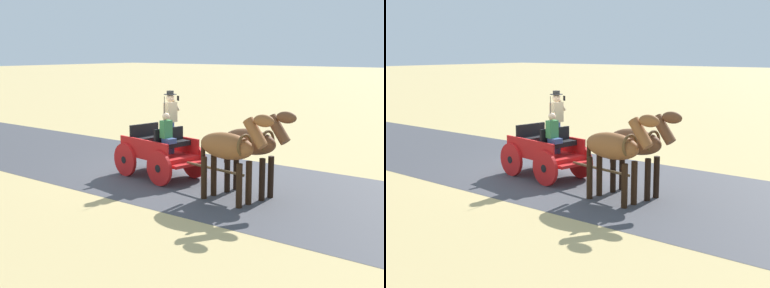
{
  "view_description": "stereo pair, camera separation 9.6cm",
  "coord_description": "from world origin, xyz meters",
  "views": [
    {
      "loc": [
        11.23,
        9.8,
        3.6
      ],
      "look_at": [
        0.52,
        1.43,
        1.1
      ],
      "focal_mm": 47.57,
      "sensor_mm": 36.0,
      "label": 1
    },
    {
      "loc": [
        11.17,
        9.88,
        3.6
      ],
      "look_at": [
        0.52,
        1.43,
        1.1
      ],
      "focal_mm": 47.57,
      "sensor_mm": 36.0,
      "label": 2
    }
  ],
  "objects": [
    {
      "name": "horse_drawn_carriage",
      "position": [
        0.53,
        0.32,
        0.82
      ],
      "size": [
        1.75,
        4.51,
        2.5
      ],
      "color": "red",
      "rests_on": "ground"
    },
    {
      "name": "ground_plane",
      "position": [
        0.0,
        0.0,
        0.0
      ],
      "size": [
        200.0,
        200.0,
        0.0
      ],
      "primitive_type": "plane",
      "color": "tan"
    },
    {
      "name": "traffic_cone",
      "position": [
        -2.52,
        -3.05,
        0.25
      ],
      "size": [
        0.32,
        0.32,
        0.5
      ],
      "primitive_type": "cone",
      "color": "orange",
      "rests_on": "ground"
    },
    {
      "name": "horse_near_side",
      "position": [
        0.55,
        3.38,
        1.32
      ],
      "size": [
        0.71,
        2.14,
        2.21
      ],
      "color": "brown",
      "rests_on": "ground"
    },
    {
      "name": "road_surface",
      "position": [
        0.0,
        0.0,
        0.0
      ],
      "size": [
        5.94,
        160.0,
        0.01
      ],
      "primitive_type": "cube",
      "color": "#424247",
      "rests_on": "ground"
    },
    {
      "name": "horse_off_side",
      "position": [
        1.39,
        3.25,
        1.32
      ],
      "size": [
        0.7,
        2.14,
        2.21
      ],
      "color": "brown",
      "rests_on": "ground"
    }
  ]
}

